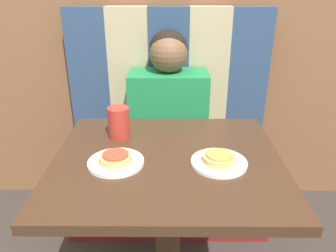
# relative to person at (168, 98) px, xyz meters

# --- Properties ---
(booth_seat) EXTENTS (1.11, 0.46, 0.46)m
(booth_seat) POSITION_rel_person_xyz_m (0.00, -0.00, -0.54)
(booth_seat) COLOR maroon
(booth_seat) RESTS_ON ground_plane
(booth_backrest) EXTENTS (1.11, 0.10, 0.75)m
(booth_backrest) POSITION_rel_person_xyz_m (0.00, 0.18, 0.07)
(booth_backrest) COLOR navy
(booth_backrest) RESTS_ON booth_seat
(dining_table) EXTENTS (0.80, 0.71, 0.76)m
(dining_table) POSITION_rel_person_xyz_m (0.00, -0.63, -0.12)
(dining_table) COLOR #422B1C
(dining_table) RESTS_ON ground_plane
(person) EXTENTS (0.41, 0.23, 0.66)m
(person) POSITION_rel_person_xyz_m (0.00, 0.00, 0.00)
(person) COLOR #1E8447
(person) RESTS_ON booth_seat
(plate_left) EXTENTS (0.19, 0.19, 0.01)m
(plate_left) POSITION_rel_person_xyz_m (-0.18, -0.67, 0.00)
(plate_left) COLOR white
(plate_left) RESTS_ON dining_table
(plate_right) EXTENTS (0.19, 0.19, 0.01)m
(plate_right) POSITION_rel_person_xyz_m (0.18, -0.67, 0.00)
(plate_right) COLOR white
(plate_right) RESTS_ON dining_table
(pizza_left) EXTENTS (0.11, 0.11, 0.03)m
(pizza_left) POSITION_rel_person_xyz_m (-0.18, -0.67, 0.02)
(pizza_left) COLOR tan
(pizza_left) RESTS_ON plate_left
(pizza_right) EXTENTS (0.11, 0.11, 0.03)m
(pizza_right) POSITION_rel_person_xyz_m (0.18, -0.67, 0.02)
(pizza_right) COLOR tan
(pizza_right) RESTS_ON plate_right
(drinking_cup) EXTENTS (0.08, 0.08, 0.13)m
(drinking_cup) POSITION_rel_person_xyz_m (-0.19, -0.46, 0.06)
(drinking_cup) COLOR #B23328
(drinking_cup) RESTS_ON dining_table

